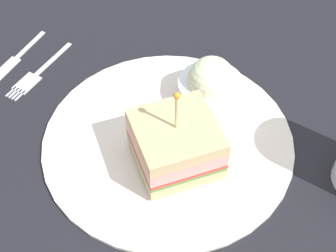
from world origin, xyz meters
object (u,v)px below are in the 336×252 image
Objects in this scene: sandwich_half_center at (176,144)px; fork at (34,76)px; knife at (11,63)px; coleslaw_bowl at (211,84)px; plate at (168,139)px.

fork is at bearing -94.96° from sandwich_half_center.
knife is at bearing -94.52° from sandwich_half_center.
coleslaw_bowl reaches higher than knife.
sandwich_half_center is at bearing 8.21° from coleslaw_bowl.
coleslaw_bowl is (-8.40, 0.91, 2.60)cm from plate.
sandwich_half_center reaches higher than plate.
fork is at bearing -89.45° from plate.
fork is at bearing 87.84° from knife.
sandwich_half_center is 0.92× the size of knife.
fork is (8.60, -21.88, -2.86)cm from coleslaw_bowl.
fork is 4.44cm from knife.
plate reaches higher than knife.
coleslaw_bowl is at bearing 107.77° from knife.
sandwich_half_center reaches higher than fork.
fork is (-2.03, -23.41, -3.48)cm from sandwich_half_center.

